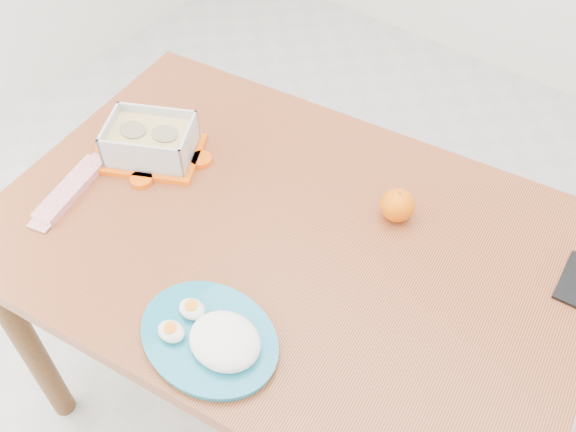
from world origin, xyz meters
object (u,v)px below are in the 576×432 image
Objects in this scene: food_container at (151,141)px; orange_fruit at (397,205)px; dining_table at (288,263)px; rice_plate at (214,337)px.

orange_fruit is (0.54, 0.18, -0.01)m from food_container.
food_container is 0.57m from orange_fruit.
dining_table is at bearing -27.51° from food_container.
dining_table is 4.67× the size of rice_plate.
dining_table is 4.94× the size of food_container.
dining_table is at bearing 102.73° from rice_plate.
food_container is 0.53m from rice_plate.
orange_fruit is (0.15, 0.18, 0.13)m from dining_table.
rice_plate is at bearing -87.74° from dining_table.
food_container reaches higher than rice_plate.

